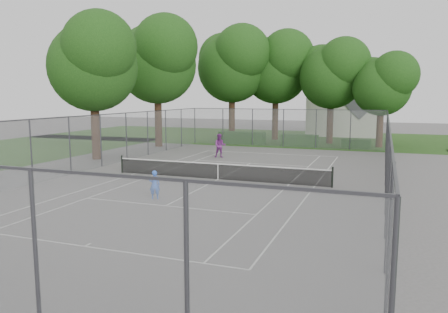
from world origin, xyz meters
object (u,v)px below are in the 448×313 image
(tennis_net, at_px, (218,171))
(woman_player, at_px, (220,146))
(girl_player, at_px, (155,185))
(house, at_px, (344,102))

(tennis_net, bearing_deg, woman_player, 109.99)
(girl_player, xyz_separation_m, woman_player, (-1.97, 13.77, 0.25))
(tennis_net, xyz_separation_m, house, (4.14, 31.34, 3.52))
(tennis_net, xyz_separation_m, girl_player, (-1.07, -5.42, 0.16))
(tennis_net, height_order, house, house)
(tennis_net, distance_m, house, 31.81)
(house, height_order, woman_player, house)
(woman_player, bearing_deg, house, 54.15)
(house, distance_m, girl_player, 37.27)
(house, bearing_deg, woman_player, -107.35)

